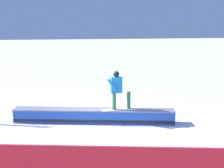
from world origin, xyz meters
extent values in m
plane|color=white|center=(0.00, 0.00, 0.00)|extent=(120.00, 120.00, 0.00)
cube|color=blue|center=(0.00, 0.00, 0.25)|extent=(5.97, 1.65, 0.49)
cube|color=#1E252D|center=(0.00, 0.00, 0.12)|extent=(5.98, 1.66, 0.12)
cube|color=gray|center=(0.00, 0.00, 0.51)|extent=(5.98, 1.71, 0.04)
cube|color=silver|center=(-1.01, 0.21, 0.54)|extent=(1.47, 0.35, 0.01)
cylinder|color=#347B4C|center=(-0.74, 0.23, 0.87)|extent=(0.15, 0.15, 0.64)
cylinder|color=#347B4C|center=(-1.29, 0.20, 0.87)|extent=(0.15, 0.15, 0.64)
cube|color=#1E88D3|center=(-0.81, 0.22, 1.48)|extent=(0.41, 0.26, 0.58)
sphere|color=black|center=(-0.81, 0.22, 1.88)|extent=(0.22, 0.22, 0.22)
cylinder|color=#1E88D3|center=(-0.64, 0.40, 1.51)|extent=(0.38, 0.11, 0.51)
cylinder|color=#1E88D3|center=(-0.91, 0.05, 1.51)|extent=(0.13, 0.10, 0.56)
cube|color=red|center=(0.00, 3.94, 0.46)|extent=(10.54, 2.27, 0.92)
camera|label=1|loc=(0.90, 9.34, 3.60)|focal=42.05mm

